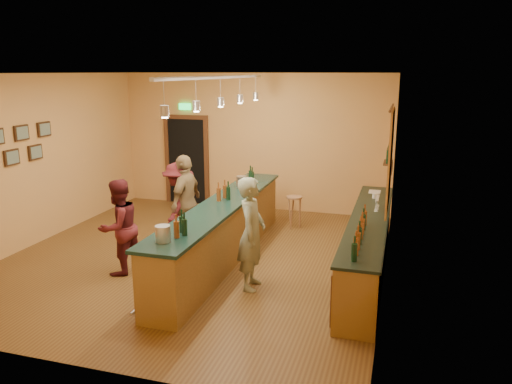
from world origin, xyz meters
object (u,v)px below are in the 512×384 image
(back_counter, at_px, (368,244))
(customer_a, at_px, (119,227))
(customer_c, at_px, (179,205))
(bar_stool, at_px, (294,203))
(tasting_bar, at_px, (223,227))
(customer_b, at_px, (186,202))
(bartender, at_px, (252,234))

(back_counter, relative_size, customer_a, 2.90)
(back_counter, height_order, customer_c, customer_c)
(customer_a, relative_size, bar_stool, 2.30)
(tasting_bar, bearing_deg, back_counter, 4.22)
(tasting_bar, height_order, customer_c, customer_c)
(tasting_bar, relative_size, customer_b, 2.88)
(customer_a, height_order, customer_b, customer_b)
(tasting_bar, height_order, customer_a, customer_a)
(back_counter, bearing_deg, bartender, -146.51)
(customer_b, bearing_deg, bartender, 52.61)
(back_counter, bearing_deg, customer_b, 175.60)
(customer_a, bearing_deg, customer_c, -176.18)
(customer_b, relative_size, bar_stool, 2.59)
(tasting_bar, bearing_deg, bar_stool, 70.33)
(bar_stool, bearing_deg, customer_b, -133.32)
(bartender, distance_m, customer_a, 2.22)
(customer_c, bearing_deg, customer_b, 60.58)
(bar_stool, bearing_deg, tasting_bar, -109.67)
(tasting_bar, xyz_separation_m, bar_stool, (0.79, 2.20, -0.07))
(customer_b, xyz_separation_m, customer_c, (-0.18, 0.07, -0.08))
(customer_a, xyz_separation_m, customer_c, (0.36, 1.48, 0.02))
(bartender, distance_m, bar_stool, 3.13)
(customer_b, bearing_deg, back_counter, 86.89)
(back_counter, xyz_separation_m, tasting_bar, (-2.46, -0.18, 0.12))
(customer_a, bearing_deg, back_counter, 124.20)
(tasting_bar, distance_m, bartender, 1.24)
(tasting_bar, bearing_deg, customer_a, -145.30)
(bartender, relative_size, bar_stool, 2.53)
(tasting_bar, height_order, bartender, bartender)
(back_counter, relative_size, customer_b, 2.57)
(customer_b, distance_m, bar_stool, 2.45)
(back_counter, relative_size, bar_stool, 6.65)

